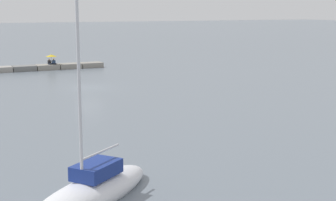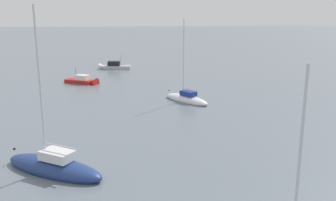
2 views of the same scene
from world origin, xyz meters
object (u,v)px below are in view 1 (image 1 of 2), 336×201
Objects in this scene: sailboat_white_far at (92,191)px; person_seated_blue_left at (54,62)px; umbrella_open_yellow at (51,56)px; person_seated_dark_right at (50,62)px.

person_seated_blue_left is at bearing -48.16° from sailboat_white_far.
umbrella_open_yellow is at bearing -47.78° from sailboat_white_far.
sailboat_white_far is at bearing 77.96° from umbrella_open_yellow.
sailboat_white_far is (9.46, 45.49, -0.53)m from person_seated_dark_right.
person_seated_blue_left is at bearing 159.62° from umbrella_open_yellow.
person_seated_dark_right is at bearing 18.60° from umbrella_open_yellow.
person_seated_dark_right is at bearing -8.89° from person_seated_blue_left.
person_seated_dark_right is at bearing -47.48° from sailboat_white_far.
umbrella_open_yellow is (0.29, -0.11, 0.87)m from person_seated_blue_left.
umbrella_open_yellow is 46.63m from sailboat_white_far.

